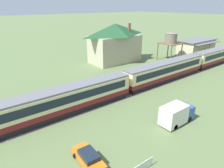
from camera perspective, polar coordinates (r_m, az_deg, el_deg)
ground_plane at (r=46.30m, az=16.43°, el=1.94°), size 600.00×600.00×0.00m
passenger_train at (r=35.45m, az=4.11°, el=0.64°), size 89.97×2.92×4.12m
railway_track at (r=38.38m, az=7.65°, el=-1.46°), size 161.12×3.60×0.04m
station_building at (r=70.19m, az=22.93°, el=9.76°), size 13.93×7.64×4.69m
station_house_dark_green_roof at (r=55.36m, az=0.84°, el=11.75°), size 14.32×8.10×10.35m
water_tower at (r=59.67m, az=16.47°, el=12.37°), size 5.24×5.24×7.99m
parked_car_orange at (r=21.62m, az=-6.72°, el=-20.25°), size 2.28×4.58×1.35m
delivery_truck_blue at (r=28.39m, az=17.91°, el=-8.17°), size 5.26×2.18×2.76m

